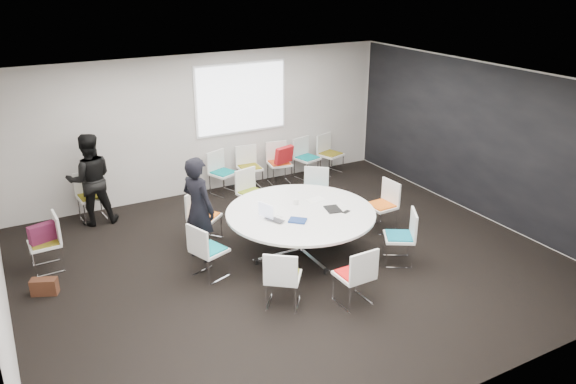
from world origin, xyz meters
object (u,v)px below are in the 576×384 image
chair_ring_b (315,201)px  chair_ring_e (209,260)px  laptop (276,219)px  chair_back_b (250,176)px  chair_back_d (307,166)px  chair_ring_d (204,226)px  chair_back_e (330,162)px  person_back (90,179)px  chair_back_a (223,181)px  chair_ring_a (381,215)px  person_main (199,209)px  chair_spare_left (47,253)px  chair_ring_g (354,286)px  maroon_bag (43,233)px  chair_ring_h (399,247)px  chair_person_back (92,205)px  cup (296,202)px  chair_ring_c (252,202)px  brown_bag (44,287)px  conference_table (301,221)px  chair_ring_f (283,288)px  chair_back_c (279,171)px

chair_ring_b → chair_ring_e: size_ratio=1.00×
chair_ring_e → laptop: 1.19m
chair_back_b → chair_back_d: 1.37m
chair_ring_d → laptop: size_ratio=2.72×
chair_back_e → person_back: (-5.16, -0.16, 0.56)m
laptop → chair_back_a: bearing=-32.0°
chair_ring_a → person_main: size_ratio=0.52×
chair_back_e → chair_spare_left: (-6.13, -1.56, 0.00)m
chair_ring_g → maroon_bag: size_ratio=2.20×
chair_ring_b → chair_back_a: 2.11m
chair_spare_left → person_back: (0.97, 1.40, 0.56)m
chair_ring_h → chair_ring_b: bearing=36.5°
chair_person_back → cup: (2.77, -2.68, 0.50)m
chair_ring_a → chair_ring_b: (-0.70, 1.09, 0.00)m
chair_ring_a → cup: chair_ring_a is taller
chair_ring_b → laptop: (-1.47, -1.27, 0.47)m
chair_ring_c → chair_ring_h: (1.24, -2.72, 0.00)m
chair_ring_d → brown_bag: 2.65m
conference_table → chair_ring_c: size_ratio=2.70×
chair_ring_h → chair_ring_c: bearing=55.9°
cup → maroon_bag: (-3.75, 1.11, -0.16)m
chair_back_e → person_main: person_main is taller
conference_table → chair_spare_left: 3.93m
chair_ring_c → chair_person_back: size_ratio=1.00×
chair_back_a → person_back: size_ratio=0.53×
chair_ring_d → chair_ring_g: (1.12, -2.77, 0.00)m
chair_ring_g → chair_back_e: (2.56, 4.60, 0.00)m
chair_back_e → chair_spare_left: 6.32m
person_back → chair_back_b: bearing=-171.2°
chair_ring_c → chair_back_e: size_ratio=1.00×
chair_spare_left → person_main: bearing=-111.9°
person_back → maroon_bag: (-0.98, -1.40, -0.22)m
chair_ring_h → chair_spare_left: (-4.85, 2.42, 0.00)m
person_main → person_back: 2.49m
person_main → laptop: person_main is taller
chair_ring_g → brown_bag: size_ratio=2.44×
chair_ring_f → person_main: person_main is taller
chair_back_c → chair_back_e: same height
chair_ring_c → conference_table: bearing=78.9°
chair_back_a → cup: bearing=72.1°
maroon_bag → person_back: bearing=54.9°
chair_back_a → maroon_bag: size_ratio=2.20×
person_back → cup: 3.74m
chair_ring_d → chair_person_back: bearing=-91.6°
chair_ring_h → chair_ring_g: bearing=146.9°
chair_ring_e → chair_ring_f: (0.60, -1.21, 0.00)m
conference_table → laptop: (-0.49, -0.10, 0.19)m
chair_person_back → maroon_bag: 1.88m
cup → conference_table: bearing=-104.5°
chair_ring_h → chair_back_a: 4.21m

